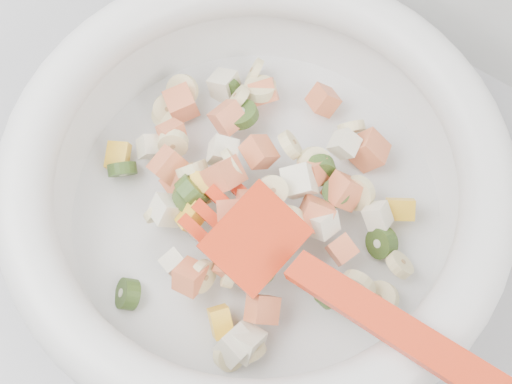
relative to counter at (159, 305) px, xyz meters
The scene contains 2 objects.
counter is the anchor object (origin of this frame).
mixing_bowl 0.53m from the counter, 16.29° to the left, with size 0.46×0.38×0.15m.
Camera 1 is at (0.28, 1.31, 1.45)m, focal length 50.00 mm.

